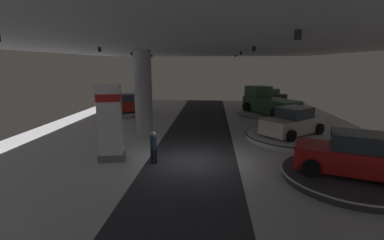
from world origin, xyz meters
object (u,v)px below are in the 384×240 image
(display_platform_far_right, at_px, (270,115))
(pickup_truck_far_right, at_px, (268,103))
(brand_sign_pylon, at_px, (110,122))
(display_platform_deep_right, at_px, (268,105))
(display_platform_far_left, at_px, (127,113))
(display_car_far_left, at_px, (126,104))
(display_car_mid_right, at_px, (293,122))
(display_car_near_right, at_px, (352,155))
(visitor_walking_near, at_px, (154,145))
(display_platform_mid_right, at_px, (291,136))
(display_car_deep_right, at_px, (269,97))
(display_platform_near_right, at_px, (349,176))
(column_left, at_px, (143,94))

(display_platform_far_right, bearing_deg, pickup_truck_far_right, 120.66)
(brand_sign_pylon, distance_m, display_platform_deep_right, 21.16)
(display_platform_far_left, bearing_deg, brand_sign_pylon, -75.41)
(display_car_far_left, bearing_deg, display_car_mid_right, -28.59)
(display_platform_far_left, bearing_deg, display_car_near_right, -44.26)
(display_car_near_right, xyz_separation_m, display_platform_far_left, (-13.52, 13.18, -0.93))
(visitor_walking_near, bearing_deg, display_platform_mid_right, 32.18)
(display_car_deep_right, height_order, pickup_truck_far_right, pickup_truck_far_right)
(display_platform_near_right, relative_size, display_platform_far_left, 1.18)
(display_platform_near_right, bearing_deg, display_platform_far_right, 92.23)
(display_car_far_left, bearing_deg, display_platform_far_left, 21.01)
(display_car_near_right, bearing_deg, display_platform_near_right, 159.77)
(display_platform_far_left, relative_size, display_car_far_left, 0.99)
(display_platform_far_left, height_order, visitor_walking_near, visitor_walking_near)
(display_car_near_right, distance_m, display_car_mid_right, 6.16)
(display_car_deep_right, height_order, visitor_walking_near, display_car_deep_right)
(pickup_truck_far_right, bearing_deg, display_platform_near_right, -87.13)
(display_car_near_right, distance_m, display_platform_deep_right, 19.51)
(brand_sign_pylon, distance_m, display_platform_mid_right, 11.00)
(column_left, height_order, display_car_far_left, column_left)
(column_left, distance_m, display_platform_far_left, 8.40)
(pickup_truck_far_right, bearing_deg, display_car_far_left, -178.20)
(column_left, height_order, display_car_mid_right, column_left)
(display_car_mid_right, bearing_deg, column_left, -179.29)
(display_platform_far_right, bearing_deg, display_platform_mid_right, -90.84)
(pickup_truck_far_right, height_order, display_platform_far_left, pickup_truck_far_right)
(display_car_mid_right, bearing_deg, display_car_deep_right, 85.11)
(brand_sign_pylon, distance_m, display_platform_far_left, 12.20)
(display_car_far_left, bearing_deg, display_platform_near_right, -44.22)
(display_car_near_right, height_order, display_car_deep_right, display_car_near_right)
(display_platform_near_right, xyz_separation_m, display_car_far_left, (-13.52, 13.16, 0.85))
(brand_sign_pylon, xyz_separation_m, visitor_walking_near, (2.12, -0.24, -1.02))
(column_left, xyz_separation_m, display_car_mid_right, (9.38, 0.12, -1.67))
(display_platform_deep_right, height_order, pickup_truck_far_right, pickup_truck_far_right)
(brand_sign_pylon, xyz_separation_m, display_car_mid_right, (9.85, 4.63, -0.85))
(display_platform_far_right, xyz_separation_m, pickup_truck_far_right, (-0.16, 0.28, 1.07))
(display_car_deep_right, xyz_separation_m, display_platform_far_left, (-14.04, -6.28, -0.84))
(display_car_mid_right, bearing_deg, display_platform_far_left, 151.32)
(brand_sign_pylon, bearing_deg, display_platform_far_left, 104.59)
(display_car_near_right, distance_m, display_car_deep_right, 19.46)
(display_car_near_right, bearing_deg, display_platform_mid_right, 96.08)
(display_car_deep_right, bearing_deg, display_platform_far_left, -155.90)
(brand_sign_pylon, xyz_separation_m, display_car_far_left, (-3.07, 11.67, -0.90))
(brand_sign_pylon, bearing_deg, display_platform_near_right, -8.09)
(display_platform_deep_right, bearing_deg, display_platform_mid_right, -95.08)
(display_car_mid_right, bearing_deg, display_platform_far_right, 89.35)
(display_platform_near_right, xyz_separation_m, display_platform_mid_right, (-0.62, 6.09, 0.00))
(display_platform_far_right, height_order, visitor_walking_near, visitor_walking_near)
(display_car_deep_right, distance_m, visitor_walking_near, 20.25)
(brand_sign_pylon, xyz_separation_m, display_platform_mid_right, (9.83, 4.61, -1.76))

